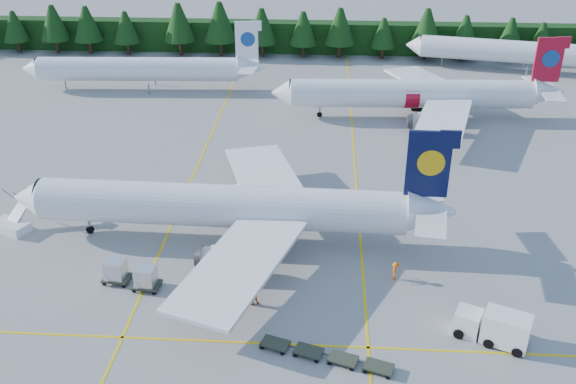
# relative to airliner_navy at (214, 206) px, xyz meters

# --- Properties ---
(ground) EXTENTS (320.00, 320.00, 0.00)m
(ground) POSITION_rel_airliner_navy_xyz_m (8.86, -9.68, -3.79)
(ground) COLOR gray
(ground) RESTS_ON ground
(taxi_stripe_a) EXTENTS (0.25, 120.00, 0.01)m
(taxi_stripe_a) POSITION_rel_airliner_navy_xyz_m (-5.14, 10.32, -3.79)
(taxi_stripe_a) COLOR yellow
(taxi_stripe_a) RESTS_ON ground
(taxi_stripe_b) EXTENTS (0.25, 120.00, 0.01)m
(taxi_stripe_b) POSITION_rel_airliner_navy_xyz_m (14.86, 10.32, -3.79)
(taxi_stripe_b) COLOR yellow
(taxi_stripe_b) RESTS_ON ground
(taxi_stripe_cross) EXTENTS (80.00, 0.25, 0.01)m
(taxi_stripe_cross) POSITION_rel_airliner_navy_xyz_m (8.86, -15.68, -3.79)
(taxi_stripe_cross) COLOR yellow
(taxi_stripe_cross) RESTS_ON ground
(treeline_hedge) EXTENTS (220.00, 4.00, 6.00)m
(treeline_hedge) POSITION_rel_airliner_navy_xyz_m (8.86, 72.32, -0.79)
(treeline_hedge) COLOR black
(treeline_hedge) RESTS_ON ground
(airliner_navy) EXTENTS (43.41, 35.72, 12.62)m
(airliner_navy) POSITION_rel_airliner_navy_xyz_m (0.00, 0.00, 0.00)
(airliner_navy) COLOR white
(airliner_navy) RESTS_ON ground
(airliner_red) EXTENTS (42.02, 34.54, 12.21)m
(airliner_red) POSITION_rel_airliner_navy_xyz_m (22.80, 36.29, -0.12)
(airliner_red) COLOR white
(airliner_red) RESTS_ON ground
(airliner_far_left) EXTENTS (39.55, 5.64, 11.50)m
(airliner_far_left) POSITION_rel_airliner_navy_xyz_m (-21.52, 46.74, -0.19)
(airliner_far_left) COLOR white
(airliner_far_left) RESTS_ON ground
(airliner_far_right) EXTENTS (40.01, 11.20, 11.75)m
(airliner_far_right) POSITION_rel_airliner_navy_xyz_m (44.10, 61.56, -0.11)
(airliner_far_right) COLOR white
(airliner_far_right) RESTS_ON ground
(airstairs) EXTENTS (4.72, 5.94, 3.49)m
(airstairs) POSITION_rel_airliner_navy_xyz_m (-21.49, 0.48, -3.03)
(airstairs) COLOR white
(airstairs) RESTS_ON ground
(service_truck) EXTENTS (6.17, 4.33, 2.81)m
(service_truck) POSITION_rel_airliner_navy_xyz_m (24.79, -14.08, -2.40)
(service_truck) COLOR white
(service_truck) RESTS_ON ground
(dolly_train) EXTENTS (10.63, 4.18, 0.13)m
(dolly_train) POSITION_rel_airliner_navy_xyz_m (11.47, -17.17, -3.38)
(dolly_train) COLOR #313728
(dolly_train) RESTS_ON ground
(uld_pair) EXTENTS (5.65, 3.02, 1.88)m
(uld_pair) POSITION_rel_airliner_navy_xyz_m (-6.33, -8.49, -2.53)
(uld_pair) COLOR #313728
(uld_pair) RESTS_ON ground
(crew_a) EXTENTS (0.78, 0.68, 1.79)m
(crew_a) POSITION_rel_airliner_navy_xyz_m (4.06, -10.49, -2.90)
(crew_a) COLOR #F83605
(crew_a) RESTS_ON ground
(crew_b) EXTENTS (1.20, 1.11, 1.98)m
(crew_b) POSITION_rel_airliner_navy_xyz_m (5.07, -10.63, -2.81)
(crew_b) COLOR orange
(crew_b) RESTS_ON ground
(crew_c) EXTENTS (0.62, 0.81, 1.78)m
(crew_c) POSITION_rel_airliner_navy_xyz_m (17.77, -6.01, -2.91)
(crew_c) COLOR orange
(crew_c) RESTS_ON ground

